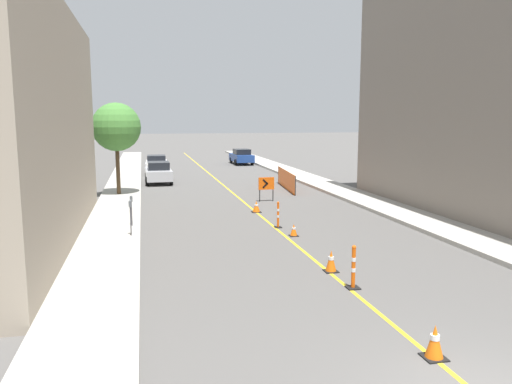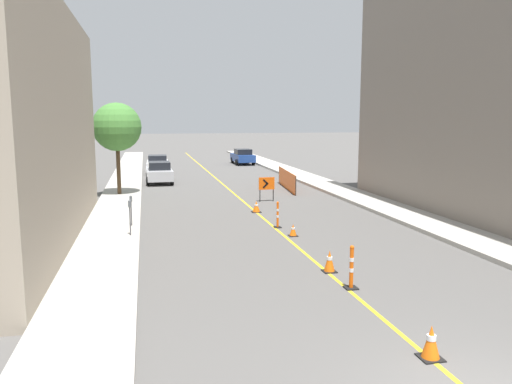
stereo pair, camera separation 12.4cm
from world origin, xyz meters
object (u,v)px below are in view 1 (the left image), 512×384
(parking_meter_near_curb, at_px, (131,204))
(traffic_cone_nearest, at_px, (435,342))
(traffic_cone_third, at_px, (294,230))
(parked_car_curb_mid, at_px, (157,164))
(traffic_cone_second, at_px, (331,261))
(traffic_cone_fourth, at_px, (256,207))
(delineator_post_rear, at_px, (278,216))
(street_tree_left_near, at_px, (116,127))
(parking_meter_far_curb, at_px, (130,211))
(parked_car_curb_far, at_px, (241,157))
(delineator_post_front, at_px, (353,270))
(parked_car_curb_near, at_px, (158,172))
(arrow_barricade_primary, at_px, (266,185))

(parking_meter_near_curb, bearing_deg, traffic_cone_nearest, -65.32)
(traffic_cone_third, distance_m, parked_car_curb_mid, 25.40)
(traffic_cone_second, distance_m, parking_meter_near_curb, 9.76)
(traffic_cone_fourth, xyz_separation_m, parked_car_curb_mid, (-4.44, 19.53, 0.51))
(delineator_post_rear, height_order, street_tree_left_near, street_tree_left_near)
(parking_meter_far_curb, xyz_separation_m, street_tree_left_near, (-0.95, 11.38, 3.05))
(parked_car_curb_far, bearing_deg, traffic_cone_third, -99.06)
(delineator_post_front, height_order, parked_car_curb_near, parked_car_curb_near)
(traffic_cone_third, height_order, delineator_post_front, delineator_post_front)
(traffic_cone_second, height_order, parking_meter_near_curb, parking_meter_near_curb)
(street_tree_left_near, bearing_deg, traffic_cone_fourth, -43.84)
(traffic_cone_second, relative_size, traffic_cone_fourth, 1.18)
(traffic_cone_second, bearing_deg, parked_car_curb_mid, 98.61)
(arrow_barricade_primary, bearing_deg, delineator_post_front, -97.49)
(parked_car_curb_far, relative_size, street_tree_left_near, 0.79)
(traffic_cone_nearest, bearing_deg, delineator_post_front, 88.57)
(parked_car_curb_far, distance_m, parking_meter_far_curb, 32.73)
(traffic_cone_second, relative_size, parked_car_curb_far, 0.16)
(traffic_cone_nearest, bearing_deg, street_tree_left_near, 107.20)
(parked_car_curb_far, bearing_deg, street_tree_left_near, -122.14)
(parked_car_curb_mid, xyz_separation_m, parking_meter_far_curb, (-1.68, -24.11, 0.37))
(delineator_post_rear, xyz_separation_m, street_tree_left_near, (-7.20, 10.55, 3.72))
(delineator_post_front, bearing_deg, parking_meter_near_curb, 124.37)
(parking_meter_near_curb, bearing_deg, traffic_cone_third, -22.56)
(parked_car_curb_near, bearing_deg, parked_car_curb_far, 55.45)
(traffic_cone_second, bearing_deg, delineator_post_rear, 89.50)
(arrow_barricade_primary, distance_m, parked_car_curb_far, 23.49)
(parked_car_curb_near, bearing_deg, delineator_post_rear, -75.66)
(parked_car_curb_far, height_order, parking_meter_far_curb, parking_meter_far_curb)
(traffic_cone_fourth, bearing_deg, street_tree_left_near, 136.16)
(delineator_post_rear, distance_m, parked_car_curb_far, 30.46)
(traffic_cone_second, xyz_separation_m, arrow_barricade_primary, (1.24, 13.36, 0.64))
(parked_car_curb_near, bearing_deg, traffic_cone_third, -76.41)
(traffic_cone_nearest, bearing_deg, parking_meter_near_curb, 114.68)
(traffic_cone_third, distance_m, street_tree_left_near, 14.83)
(traffic_cone_fourth, height_order, delineator_post_front, delineator_post_front)
(arrow_barricade_primary, distance_m, parking_meter_near_curb, 9.46)
(parking_meter_near_curb, xyz_separation_m, street_tree_left_near, (-0.95, 9.53, 3.11))
(parking_meter_far_curb, bearing_deg, street_tree_left_near, 94.78)
(delineator_post_rear, distance_m, parking_meter_near_curb, 6.36)
(traffic_cone_nearest, relative_size, delineator_post_rear, 0.60)
(traffic_cone_nearest, distance_m, parked_car_curb_near, 29.24)
(traffic_cone_third, height_order, traffic_cone_fourth, traffic_cone_fourth)
(parked_car_curb_near, relative_size, parked_car_curb_far, 1.00)
(traffic_cone_second, relative_size, parking_meter_far_curb, 0.48)
(parking_meter_near_curb, bearing_deg, parking_meter_far_curb, -90.00)
(traffic_cone_second, distance_m, parked_car_curb_mid, 30.11)
(traffic_cone_second, xyz_separation_m, parking_meter_near_curb, (-6.19, 7.51, 0.77))
(traffic_cone_fourth, xyz_separation_m, parked_car_curb_far, (4.43, 26.39, 0.51))
(traffic_cone_second, bearing_deg, street_tree_left_near, 112.74)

